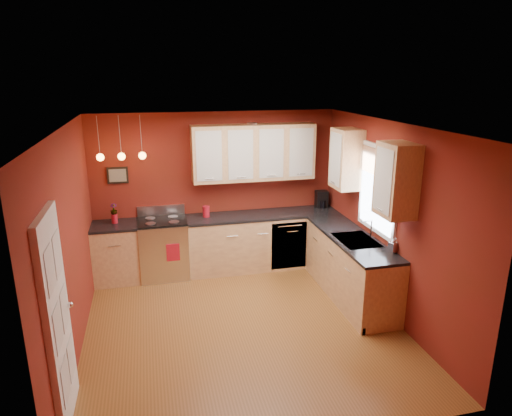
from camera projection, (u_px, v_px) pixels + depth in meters
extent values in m
plane|color=brown|center=(243.00, 325.00, 6.00)|extent=(4.20, 4.20, 0.00)
cube|color=white|center=(241.00, 126.00, 5.26)|extent=(4.00, 4.20, 0.02)
cube|color=maroon|center=(216.00, 191.00, 7.59)|extent=(4.00, 0.02, 2.60)
cube|color=maroon|center=(295.00, 317.00, 3.67)|extent=(4.00, 0.02, 2.60)
cube|color=maroon|center=(70.00, 246.00, 5.19)|extent=(0.02, 4.20, 2.60)
cube|color=maroon|center=(389.00, 220.00, 6.08)|extent=(0.02, 4.20, 2.60)
cube|color=#E2B679|center=(117.00, 254.00, 7.18)|extent=(0.70, 0.60, 0.90)
cube|color=#E2B679|center=(263.00, 241.00, 7.71)|extent=(2.54, 0.60, 0.90)
cube|color=#E2B679|center=(350.00, 268.00, 6.67)|extent=(0.60, 2.10, 0.90)
cube|color=black|center=(114.00, 226.00, 7.05)|extent=(0.70, 0.62, 0.04)
cube|color=black|center=(263.00, 215.00, 7.58)|extent=(2.54, 0.62, 0.04)
cube|color=black|center=(352.00, 237.00, 6.54)|extent=(0.62, 2.10, 0.04)
cube|color=silver|center=(164.00, 249.00, 7.34)|extent=(0.76, 0.64, 0.92)
cube|color=black|center=(165.00, 255.00, 7.06)|extent=(0.55, 0.02, 0.32)
cylinder|color=silver|center=(164.00, 241.00, 6.98)|extent=(0.60, 0.02, 0.02)
cube|color=black|center=(162.00, 221.00, 7.21)|extent=(0.76, 0.60, 0.03)
cylinder|color=gray|center=(151.00, 224.00, 7.03)|extent=(0.16, 0.16, 0.01)
cylinder|color=gray|center=(174.00, 222.00, 7.11)|extent=(0.16, 0.16, 0.01)
cylinder|color=gray|center=(150.00, 218.00, 7.29)|extent=(0.16, 0.16, 0.01)
cylinder|color=gray|center=(173.00, 217.00, 7.37)|extent=(0.16, 0.16, 0.01)
cube|color=silver|center=(161.00, 210.00, 7.46)|extent=(0.76, 0.04, 0.16)
cube|color=silver|center=(289.00, 245.00, 7.53)|extent=(0.60, 0.02, 0.80)
cube|color=gray|center=(356.00, 241.00, 6.40)|extent=(0.50, 0.70, 0.05)
cube|color=black|center=(351.00, 238.00, 6.56)|extent=(0.42, 0.30, 0.02)
cube|color=black|center=(362.00, 246.00, 6.24)|extent=(0.42, 0.30, 0.02)
cylinder|color=silver|center=(371.00, 229.00, 6.40)|extent=(0.02, 0.02, 0.28)
cylinder|color=silver|center=(367.00, 221.00, 6.35)|extent=(0.16, 0.02, 0.02)
cube|color=white|center=(378.00, 190.00, 6.25)|extent=(0.04, 1.02, 1.22)
cube|color=white|center=(377.00, 190.00, 6.25)|extent=(0.01, 0.90, 1.10)
cube|color=#8F6747|center=(378.00, 163.00, 6.14)|extent=(0.02, 0.96, 0.36)
cube|color=white|center=(58.00, 320.00, 4.15)|extent=(0.06, 0.82, 2.05)
cube|color=silver|center=(50.00, 270.00, 3.83)|extent=(0.00, 0.28, 0.40)
cube|color=silver|center=(57.00, 254.00, 4.16)|extent=(0.00, 0.28, 0.40)
cube|color=silver|center=(58.00, 328.00, 3.99)|extent=(0.00, 0.28, 0.40)
cube|color=silver|center=(64.00, 308.00, 4.32)|extent=(0.00, 0.28, 0.40)
cube|color=silver|center=(65.00, 381.00, 4.14)|extent=(0.00, 0.28, 0.40)
cube|color=silver|center=(71.00, 358.00, 4.48)|extent=(0.00, 0.28, 0.40)
sphere|color=silver|center=(70.00, 305.00, 4.48)|extent=(0.06, 0.06, 0.06)
cube|color=#E2B679|center=(254.00, 152.00, 7.37)|extent=(2.00, 0.35, 0.90)
cube|color=#E2B679|center=(369.00, 168.00, 6.16)|extent=(0.35, 1.95, 0.90)
cube|color=black|center=(118.00, 175.00, 7.12)|extent=(0.32, 0.03, 0.26)
cylinder|color=gray|center=(98.00, 137.00, 6.59)|extent=(0.01, 0.01, 0.60)
sphere|color=#FFA53F|center=(100.00, 157.00, 6.67)|extent=(0.11, 0.11, 0.11)
cylinder|color=gray|center=(120.00, 136.00, 6.65)|extent=(0.01, 0.01, 0.60)
sphere|color=#FFA53F|center=(122.00, 156.00, 6.74)|extent=(0.11, 0.11, 0.11)
cylinder|color=gray|center=(141.00, 136.00, 6.72)|extent=(0.01, 0.01, 0.60)
sphere|color=#FFA53F|center=(142.00, 156.00, 6.81)|extent=(0.11, 0.11, 0.11)
cylinder|color=#AD1221|center=(206.00, 212.00, 7.39)|extent=(0.11, 0.11, 0.16)
cylinder|color=#AD1221|center=(206.00, 207.00, 7.37)|extent=(0.12, 0.12, 0.02)
cylinder|color=#AD1221|center=(115.00, 219.00, 7.09)|extent=(0.09, 0.09, 0.15)
imported|color=#AD1221|center=(114.00, 210.00, 7.04)|extent=(0.11, 0.11, 0.19)
cube|color=black|center=(321.00, 199.00, 7.91)|extent=(0.21, 0.18, 0.29)
cylinder|color=black|center=(323.00, 204.00, 7.88)|extent=(0.12, 0.12, 0.13)
imported|color=silver|center=(393.00, 245.00, 5.91)|extent=(0.12, 0.12, 0.21)
cube|color=#AD1221|center=(173.00, 253.00, 7.05)|extent=(0.20, 0.01, 0.28)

